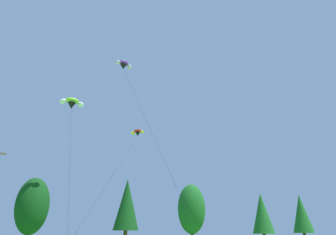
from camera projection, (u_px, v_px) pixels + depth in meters
name	position (u px, v px, depth m)	size (l,w,h in m)	color
treeline_tree_d	(32.00, 206.00, 41.55)	(4.38, 4.38, 9.57)	#472D19
treeline_tree_e	(127.00, 204.00, 47.47)	(3.88, 3.88, 10.38)	#472D19
treeline_tree_f	(192.00, 209.00, 50.36)	(4.50, 4.50, 9.99)	#472D19
treeline_tree_g	(262.00, 213.00, 50.23)	(3.49, 3.49, 8.58)	#472D19
treeline_tree_h	(301.00, 214.00, 55.52)	(3.56, 3.56, 8.93)	#472D19
parafoil_kite_high_red_yellow	(138.00, 133.00, 42.71)	(9.76, 17.66, 14.35)	red
parafoil_kite_mid_purple	(124.00, 65.00, 32.21)	(4.39, 10.96, 17.81)	purple
parafoil_kite_far_lime_white	(72.00, 103.00, 43.20)	(3.58, 19.75, 18.73)	#93D633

